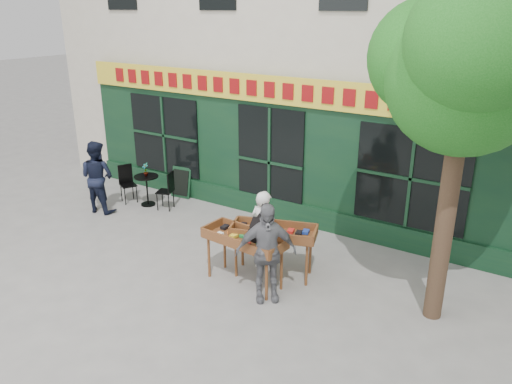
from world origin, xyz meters
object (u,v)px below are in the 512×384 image
at_px(book_cart_center, 244,242).
at_px(man_left, 97,177).
at_px(bistro_table, 147,184).
at_px(dog, 260,222).
at_px(woman, 264,231).
at_px(book_cart_right, 274,234).
at_px(man_right, 266,252).

xyz_separation_m(book_cart_center, man_left, (-4.84, 0.91, 0.05)).
bearing_deg(bistro_table, dog, -22.52).
relative_size(book_cart_center, woman, 0.99).
distance_m(book_cart_center, book_cart_right, 0.60).
bearing_deg(woman, book_cart_center, 94.54).
height_order(dog, book_cart_right, dog).
height_order(book_cart_center, man_right, man_right).
relative_size(dog, man_right, 0.35).
bearing_deg(man_left, bistro_table, -136.95).
distance_m(woman, book_cart_right, 0.31).
relative_size(dog, man_left, 0.34).
relative_size(dog, book_cart_right, 0.37).
bearing_deg(book_cart_right, man_right, -86.65).
xyz_separation_m(bistro_table, man_left, (-0.70, -0.90, 0.33)).
bearing_deg(man_left, book_cart_right, 166.63).
relative_size(book_cart_right, man_right, 0.93).
distance_m(book_cart_center, man_left, 4.93).
xyz_separation_m(woman, man_right, (0.59, -0.87, 0.09)).
relative_size(woman, bistro_table, 2.05).
bearing_deg(book_cart_right, book_cart_center, -136.91).
distance_m(woman, bistro_table, 4.31).
xyz_separation_m(book_cart_center, dog, (0.35, -0.05, 0.47)).
height_order(book_cart_center, woman, woman).
xyz_separation_m(book_cart_center, man_right, (0.59, -0.22, 0.05)).
bearing_deg(bistro_table, book_cart_center, -23.64).
height_order(woman, man_left, man_left).
bearing_deg(man_left, dog, 160.41).
bearing_deg(dog, book_cart_right, 100.84).
xyz_separation_m(woman, bistro_table, (-4.14, 1.16, -0.24)).
bearing_deg(man_left, woman, 167.81).
bearing_deg(dog, woman, 121.10).
height_order(dog, man_left, man_left).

